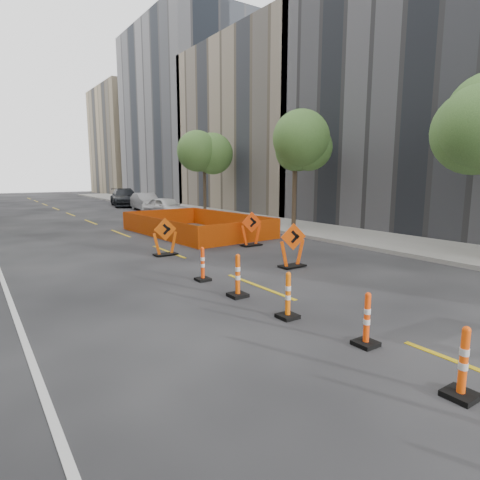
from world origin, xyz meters
TOP-DOWN VIEW (x-y plane):
  - ground_plane at (0.00, 0.00)m, footprint 140.00×140.00m
  - sidewalk_right at (9.00, 12.00)m, footprint 4.00×90.00m
  - bld_right_b at (17.00, 9.40)m, footprint 12.00×14.00m
  - bld_right_c at (17.00, 23.80)m, footprint 12.00×16.00m
  - bld_right_d at (17.00, 40.20)m, footprint 12.00×18.00m
  - bld_right_e at (17.00, 58.60)m, footprint 12.00×14.00m
  - tree_r_b at (8.40, 12.00)m, footprint 2.80×2.80m
  - tree_r_c at (8.40, 22.00)m, footprint 2.80×2.80m
  - channelizer_2 at (-1.03, -2.02)m, footprint 0.41×0.41m
  - channelizer_3 at (-0.71, -0.16)m, footprint 0.39×0.39m
  - channelizer_4 at (-0.96, 1.70)m, footprint 0.40×0.40m
  - channelizer_5 at (-1.01, 3.55)m, footprint 0.43×0.43m
  - channelizer_6 at (-0.98, 5.41)m, footprint 0.39×0.39m
  - chevron_sign_left at (-0.38, 9.42)m, footprint 1.02×0.70m
  - chevron_sign_center at (2.29, 5.23)m, footprint 1.11×0.84m
  - chevron_sign_right at (3.50, 9.23)m, footprint 1.10×0.82m
  - safety_fence at (3.25, 13.80)m, footprint 5.09×8.07m
  - parked_car_near at (5.15, 21.82)m, footprint 2.48×4.51m
  - parked_car_mid at (6.02, 27.90)m, footprint 1.91×4.57m
  - parked_car_far at (6.10, 33.59)m, footprint 3.40×6.07m

SIDE VIEW (x-z plane):
  - ground_plane at x=0.00m, z-range 0.00..0.00m
  - sidewalk_right at x=9.00m, z-range 0.00..0.15m
  - safety_fence at x=3.25m, z-range 0.00..0.97m
  - channelizer_6 at x=-0.98m, z-range 0.00..0.99m
  - channelizer_3 at x=-0.71m, z-range 0.00..1.00m
  - channelizer_4 at x=-0.96m, z-range 0.00..1.02m
  - channelizer_2 at x=-1.03m, z-range 0.00..1.04m
  - channelizer_5 at x=-1.01m, z-range 0.00..1.10m
  - chevron_sign_left at x=-0.38m, z-range 0.00..1.44m
  - parked_car_near at x=5.15m, z-range 0.00..1.45m
  - parked_car_mid at x=6.02m, z-range 0.00..1.47m
  - chevron_sign_right at x=3.50m, z-range 0.00..1.47m
  - chevron_sign_center at x=2.29m, z-range 0.00..1.47m
  - parked_car_far at x=6.10m, z-range 0.00..1.66m
  - tree_r_b at x=8.40m, z-range 1.55..7.50m
  - tree_r_c at x=8.40m, z-range 1.55..7.50m
  - bld_right_c at x=17.00m, z-range 0.00..14.00m
  - bld_right_e at x=17.00m, z-range 0.00..16.00m
  - bld_right_d at x=17.00m, z-range 0.00..20.00m
  - bld_right_b at x=17.00m, z-range 0.00..24.00m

